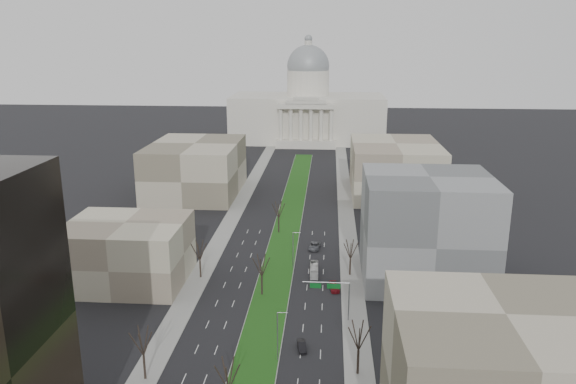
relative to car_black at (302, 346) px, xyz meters
The scene contains 23 objects.
ground 61.63m from the car_black, 97.14° to the left, with size 600.00×600.00×0.00m, color black.
median 60.62m from the car_black, 97.26° to the left, with size 8.00×222.03×0.20m.
sidewalk_left 44.04m from the car_black, 124.84° to the left, with size 5.00×330.00×0.15m, color gray.
sidewalk_right 37.47m from the car_black, 74.77° to the left, with size 5.00×330.00×0.15m, color gray.
capitol 211.45m from the car_black, 92.08° to the left, with size 80.00×46.00×55.00m.
building_beige_left 48.75m from the car_black, 147.25° to the left, with size 26.00×22.00×14.00m, color gray.
building_grey_right 43.83m from the car_black, 51.52° to the left, with size 28.00×26.00×24.00m, color slate.
building_far_left 110.09m from the car_black, 112.87° to the left, with size 30.00×40.00×18.00m, color #79715D.
building_far_right 109.93m from the car_black, 75.55° to the left, with size 30.00×40.00×18.00m, color gray.
tree_left_mid 27.85m from the car_black, 156.41° to the right, with size 5.40×5.40×9.72m.
tree_left_far 38.80m from the car_black, 130.46° to the left, with size 5.28×5.28×9.50m.
tree_right_mid 13.42m from the car_black, 35.68° to the right, with size 5.52×5.52×9.94m.
tree_right_far 34.99m from the car_black, 73.94° to the left, with size 5.04×5.04×9.07m.
tree_median_a 22.11m from the car_black, 117.12° to the right, with size 5.40×5.40×9.72m.
tree_median_b 24.10m from the car_black, 114.54° to the left, with size 5.40×5.40×9.72m.
tree_median_c 62.23m from the car_black, 98.97° to the left, with size 5.40×5.40×9.72m.
streetlamp_median_b 6.87m from the car_black, 135.32° to the right, with size 1.90×0.20×9.16m.
streetlamp_median_c 36.59m from the car_black, 96.15° to the left, with size 1.90×0.20×9.16m.
mast_arm_signs 13.73m from the car_black, 62.44° to the left, with size 9.12×0.24×8.09m.
car_black is the anchor object (origin of this frame).
car_red 25.49m from the car_black, 76.75° to the left, with size 1.88×4.63×1.34m, color maroon.
car_grey_far 49.39m from the car_black, 89.02° to the left, with size 2.62×5.69×1.58m, color #56585F.
box_van 33.06m from the car_black, 87.92° to the left, with size 1.87×8.00×2.23m, color white.
Camera 1 is at (11.81, -29.64, 53.44)m, focal length 35.00 mm.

